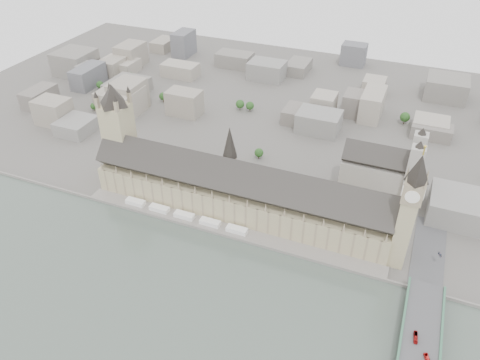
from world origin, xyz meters
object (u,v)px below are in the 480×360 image
at_px(palace_of_westminster, 238,192).
at_px(elizabeth_tower, 410,205).
at_px(car_approach, 440,255).
at_px(victoria_tower, 118,130).
at_px(westminster_abbey, 382,172).
at_px(red_bus_south, 428,360).
at_px(red_bus_north, 416,337).

relative_size(palace_of_westminster, elizabeth_tower, 2.47).
bearing_deg(car_approach, victoria_tower, 157.00).
distance_m(victoria_tower, car_approach, 294.32).
height_order(palace_of_westminster, elizabeth_tower, elizabeth_tower).
distance_m(westminster_abbey, car_approach, 96.92).
bearing_deg(red_bus_south, elizabeth_tower, 86.94).
relative_size(elizabeth_tower, car_approach, 21.46).
distance_m(elizabeth_tower, westminster_abbey, 96.91).
relative_size(red_bus_south, car_approach, 1.88).
relative_size(palace_of_westminster, car_approach, 52.90).
xyz_separation_m(westminster_abbey, red_bus_north, (47.66, -162.03, -13.52)).
distance_m(red_bus_south, car_approach, 99.94).
xyz_separation_m(elizabeth_tower, red_bus_north, (20.59, -75.03, -46.53)).
bearing_deg(palace_of_westminster, victoria_tower, 177.04).
height_order(westminster_abbey, red_bus_north, westminster_abbey).
distance_m(victoria_tower, red_bus_south, 311.24).
bearing_deg(red_bus_north, victoria_tower, 156.15).
bearing_deg(red_bus_north, red_bus_south, -65.36).
distance_m(westminster_abbey, red_bus_south, 185.46).
bearing_deg(car_approach, red_bus_north, -118.40).
height_order(elizabeth_tower, westminster_abbey, elizabeth_tower).
bearing_deg(elizabeth_tower, car_approach, 18.96).
height_order(elizabeth_tower, red_bus_south, elizabeth_tower).
height_order(elizabeth_tower, car_approach, elizabeth_tower).
height_order(palace_of_westminster, westminster_abbey, westminster_abbey).
bearing_deg(car_approach, westminster_abbey, 105.64).
bearing_deg(elizabeth_tower, victoria_tower, 176.04).
distance_m(palace_of_westminster, red_bus_north, 181.10).
distance_m(palace_of_westminster, elizabeth_tower, 142.94).
distance_m(victoria_tower, westminster_abbey, 244.79).
bearing_deg(palace_of_westminster, red_bus_south, -31.18).
bearing_deg(palace_of_westminster, red_bus_north, -28.67).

